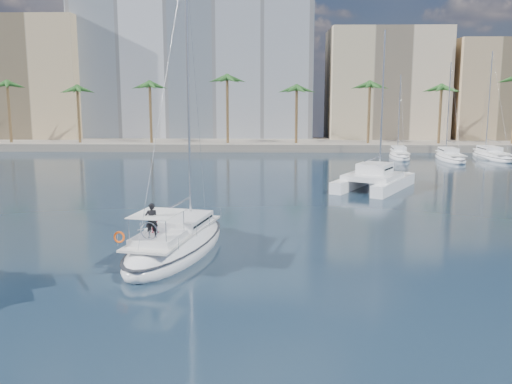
{
  "coord_description": "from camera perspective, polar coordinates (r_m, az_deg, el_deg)",
  "views": [
    {
      "loc": [
        1.88,
        -33.56,
        9.45
      ],
      "look_at": [
        0.95,
        1.5,
        3.18
      ],
      "focal_mm": 40.0,
      "sensor_mm": 36.0,
      "label": 1
    }
  ],
  "objects": [
    {
      "name": "moored_yacht_b",
      "position": [
        82.87,
        18.83,
        3.04
      ],
      "size": [
        3.32,
        10.83,
        13.72
      ],
      "primitive_type": null,
      "rotation": [
        0.0,
        0.0,
        -0.02
      ],
      "color": "white",
      "rests_on": "ground"
    },
    {
      "name": "building_tan_left",
      "position": [
        111.56,
        -22.0,
        10.21
      ],
      "size": [
        22.0,
        14.0,
        22.0
      ],
      "primitive_type": "cube",
      "color": "tan",
      "rests_on": "ground"
    },
    {
      "name": "palm_right",
      "position": [
        96.09,
        21.39,
        9.94
      ],
      "size": [
        3.6,
        3.6,
        12.3
      ],
      "color": "brown",
      "rests_on": "ground"
    },
    {
      "name": "building_beige",
      "position": [
        105.5,
        12.73,
        10.19
      ],
      "size": [
        20.0,
        14.0,
        20.0
      ],
      "primitive_type": "cube",
      "color": "#CCB392",
      "rests_on": "ground"
    },
    {
      "name": "building_tan_right",
      "position": [
        109.2,
        23.39,
        9.08
      ],
      "size": [
        18.0,
        12.0,
        18.0
      ],
      "primitive_type": "cube",
      "color": "tan",
      "rests_on": "ground"
    },
    {
      "name": "palm_centre",
      "position": [
        90.58,
        0.34,
        10.66
      ],
      "size": [
        3.6,
        3.6,
        12.3
      ],
      "color": "brown",
      "rests_on": "ground"
    },
    {
      "name": "palm_left",
      "position": [
        97.41,
        -20.41,
        10.0
      ],
      "size": [
        3.6,
        3.6,
        12.3
      ],
      "color": "brown",
      "rests_on": "ground"
    },
    {
      "name": "seagull",
      "position": [
        35.11,
        -10.95,
        -3.73
      ],
      "size": [
        1.03,
        0.44,
        0.19
      ],
      "color": "silver",
      "rests_on": "ground"
    },
    {
      "name": "main_sloop",
      "position": [
        33.96,
        -7.99,
        -5.16
      ],
      "size": [
        6.34,
        12.75,
        18.12
      ],
      "rotation": [
        0.0,
        0.0,
        -0.21
      ],
      "color": "white",
      "rests_on": "ground"
    },
    {
      "name": "building_modern",
      "position": [
        107.56,
        -6.03,
        12.5
      ],
      "size": [
        42.0,
        16.0,
        28.0
      ],
      "primitive_type": "cube",
      "color": "silver",
      "rests_on": "ground"
    },
    {
      "name": "ground",
      "position": [
        34.91,
        -1.63,
        -5.57
      ],
      "size": [
        160.0,
        160.0,
        0.0
      ],
      "primitive_type": "plane",
      "color": "black",
      "rests_on": "ground"
    },
    {
      "name": "quay",
      "position": [
        94.99,
        0.39,
        4.79
      ],
      "size": [
        120.0,
        14.0,
        1.2
      ],
      "primitive_type": "cube",
      "color": "gray",
      "rests_on": "ground"
    },
    {
      "name": "moored_yacht_a",
      "position": [
        83.11,
        14.13,
        3.3
      ],
      "size": [
        3.37,
        9.52,
        11.9
      ],
      "primitive_type": null,
      "rotation": [
        0.0,
        0.0,
        -0.07
      ],
      "color": "white",
      "rests_on": "ground"
    },
    {
      "name": "catamaran",
      "position": [
        56.48,
        11.71,
        1.42
      ],
      "size": [
        9.43,
        11.43,
        15.15
      ],
      "rotation": [
        0.0,
        0.0,
        -0.51
      ],
      "color": "white",
      "rests_on": "ground"
    },
    {
      "name": "moored_yacht_c",
      "position": [
        86.88,
        22.54,
        3.11
      ],
      "size": [
        3.98,
        12.33,
        15.54
      ],
      "primitive_type": null,
      "rotation": [
        0.0,
        0.0,
        0.03
      ],
      "color": "white",
      "rests_on": "ground"
    }
  ]
}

